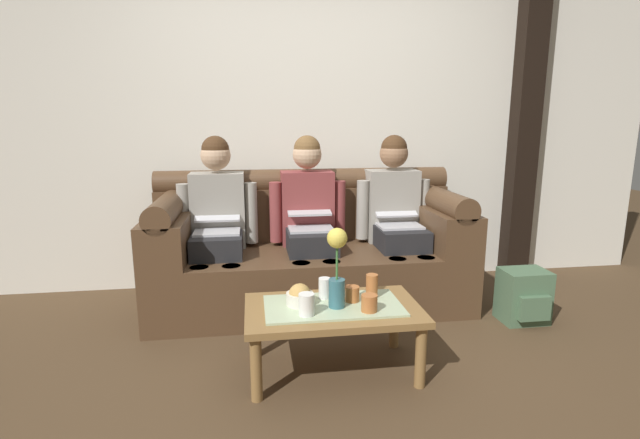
{
  "coord_description": "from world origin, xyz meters",
  "views": [
    {
      "loc": [
        -0.41,
        -2.14,
        1.32
      ],
      "look_at": [
        0.02,
        0.79,
        0.7
      ],
      "focal_mm": 26.47,
      "sensor_mm": 36.0,
      "label": 1
    }
  ],
  "objects_px": {
    "backpack_right": "(524,296)",
    "cup_far_left": "(352,294)",
    "coffee_table": "(333,315)",
    "snack_bowl": "(300,296)",
    "person_middle": "(309,215)",
    "cup_near_left": "(372,286)",
    "couch": "(309,253)",
    "cup_near_right": "(325,288)",
    "person_left": "(217,217)",
    "cup_far_center": "(369,303)",
    "cup_far_right": "(307,304)",
    "flower_vase": "(337,265)",
    "person_right": "(396,212)"
  },
  "relations": [
    {
      "from": "backpack_right",
      "to": "cup_far_left",
      "type": "bearing_deg",
      "value": -161.97
    },
    {
      "from": "coffee_table",
      "to": "backpack_right",
      "type": "xyz_separation_m",
      "value": [
        1.37,
        0.45,
        -0.15
      ]
    },
    {
      "from": "snack_bowl",
      "to": "cup_far_left",
      "type": "relative_size",
      "value": 1.74
    },
    {
      "from": "person_middle",
      "to": "cup_near_left",
      "type": "height_order",
      "value": "person_middle"
    },
    {
      "from": "couch",
      "to": "cup_near_right",
      "type": "distance_m",
      "value": 0.92
    },
    {
      "from": "person_left",
      "to": "cup_far_left",
      "type": "relative_size",
      "value": 14.9
    },
    {
      "from": "backpack_right",
      "to": "snack_bowl",
      "type": "bearing_deg",
      "value": -164.93
    },
    {
      "from": "cup_near_right",
      "to": "cup_far_left",
      "type": "bearing_deg",
      "value": -25.34
    },
    {
      "from": "person_left",
      "to": "cup_near_left",
      "type": "relative_size",
      "value": 9.46
    },
    {
      "from": "couch",
      "to": "coffee_table",
      "type": "xyz_separation_m",
      "value": [
        0.0,
        -1.02,
        -0.05
      ]
    },
    {
      "from": "cup_far_left",
      "to": "coffee_table",
      "type": "bearing_deg",
      "value": -162.39
    },
    {
      "from": "cup_far_center",
      "to": "cup_far_right",
      "type": "relative_size",
      "value": 0.78
    },
    {
      "from": "couch",
      "to": "cup_far_right",
      "type": "height_order",
      "value": "couch"
    },
    {
      "from": "flower_vase",
      "to": "cup_far_right",
      "type": "height_order",
      "value": "flower_vase"
    },
    {
      "from": "flower_vase",
      "to": "cup_far_center",
      "type": "relative_size",
      "value": 4.86
    },
    {
      "from": "person_right",
      "to": "cup_near_left",
      "type": "height_order",
      "value": "person_right"
    },
    {
      "from": "couch",
      "to": "person_middle",
      "type": "distance_m",
      "value": 0.29
    },
    {
      "from": "person_right",
      "to": "cup_near_right",
      "type": "distance_m",
      "value": 1.16
    },
    {
      "from": "couch",
      "to": "person_middle",
      "type": "height_order",
      "value": "person_middle"
    },
    {
      "from": "couch",
      "to": "flower_vase",
      "type": "distance_m",
      "value": 1.07
    },
    {
      "from": "cup_near_left",
      "to": "person_middle",
      "type": "bearing_deg",
      "value": 103.67
    },
    {
      "from": "coffee_table",
      "to": "cup_far_right",
      "type": "relative_size",
      "value": 8.34
    },
    {
      "from": "cup_near_left",
      "to": "backpack_right",
      "type": "height_order",
      "value": "cup_near_left"
    },
    {
      "from": "cup_far_left",
      "to": "person_left",
      "type": "bearing_deg",
      "value": 127.77
    },
    {
      "from": "person_left",
      "to": "cup_far_center",
      "type": "height_order",
      "value": "person_left"
    },
    {
      "from": "cup_near_left",
      "to": "backpack_right",
      "type": "xyz_separation_m",
      "value": [
        1.14,
        0.37,
        -0.27
      ]
    },
    {
      "from": "flower_vase",
      "to": "cup_near_left",
      "type": "relative_size",
      "value": 3.25
    },
    {
      "from": "cup_far_center",
      "to": "cup_far_left",
      "type": "bearing_deg",
      "value": 111.44
    },
    {
      "from": "person_left",
      "to": "snack_bowl",
      "type": "bearing_deg",
      "value": -64.17
    },
    {
      "from": "backpack_right",
      "to": "cup_far_center",
      "type": "bearing_deg",
      "value": -155.25
    },
    {
      "from": "snack_bowl",
      "to": "cup_far_right",
      "type": "relative_size",
      "value": 1.3
    },
    {
      "from": "snack_bowl",
      "to": "backpack_right",
      "type": "bearing_deg",
      "value": 15.07
    },
    {
      "from": "snack_bowl",
      "to": "cup_far_right",
      "type": "height_order",
      "value": "snack_bowl"
    },
    {
      "from": "snack_bowl",
      "to": "cup_far_right",
      "type": "distance_m",
      "value": 0.14
    },
    {
      "from": "couch",
      "to": "flower_vase",
      "type": "xyz_separation_m",
      "value": [
        0.01,
        -1.05,
        0.23
      ]
    },
    {
      "from": "cup_near_left",
      "to": "cup_far_center",
      "type": "relative_size",
      "value": 1.5
    },
    {
      "from": "cup_far_center",
      "to": "cup_far_right",
      "type": "height_order",
      "value": "cup_far_right"
    },
    {
      "from": "person_middle",
      "to": "snack_bowl",
      "type": "bearing_deg",
      "value": -99.93
    },
    {
      "from": "cup_far_center",
      "to": "cup_far_right",
      "type": "distance_m",
      "value": 0.32
    },
    {
      "from": "couch",
      "to": "cup_far_left",
      "type": "height_order",
      "value": "couch"
    },
    {
      "from": "coffee_table",
      "to": "person_right",
      "type": "bearing_deg",
      "value": 57.4
    },
    {
      "from": "person_right",
      "to": "cup_far_center",
      "type": "distance_m",
      "value": 1.24
    },
    {
      "from": "flower_vase",
      "to": "snack_bowl",
      "type": "distance_m",
      "value": 0.26
    },
    {
      "from": "coffee_table",
      "to": "snack_bowl",
      "type": "relative_size",
      "value": 6.43
    },
    {
      "from": "couch",
      "to": "cup_far_right",
      "type": "xyz_separation_m",
      "value": [
        -0.15,
        -1.13,
        0.06
      ]
    },
    {
      "from": "cup_far_right",
      "to": "cup_near_left",
      "type": "bearing_deg",
      "value": 26.15
    },
    {
      "from": "cup_near_left",
      "to": "flower_vase",
      "type": "bearing_deg",
      "value": -153.55
    },
    {
      "from": "cup_near_right",
      "to": "person_right",
      "type": "bearing_deg",
      "value": 53.44
    },
    {
      "from": "couch",
      "to": "flower_vase",
      "type": "bearing_deg",
      "value": -89.25
    },
    {
      "from": "coffee_table",
      "to": "cup_near_right",
      "type": "xyz_separation_m",
      "value": [
        -0.03,
        0.1,
        0.11
      ]
    }
  ]
}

